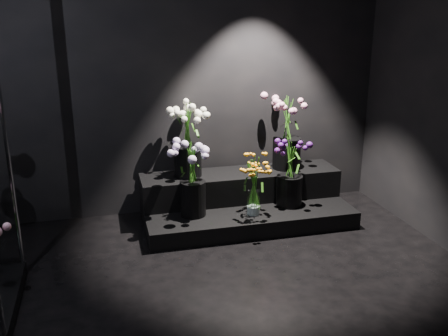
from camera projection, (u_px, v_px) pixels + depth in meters
name	position (u px, v px, depth m)	size (l,w,h in m)	color
floor	(236.00, 320.00, 3.29)	(4.00, 4.00, 0.00)	black
wall_back	(180.00, 70.00, 4.71)	(4.00, 4.00, 0.00)	black
display_riser	(244.00, 200.00, 4.84)	(1.94, 0.86, 0.43)	black
bouquet_orange_bells	(254.00, 185.00, 4.47)	(0.27, 0.27, 0.55)	white
bouquet_lilac	(192.00, 174.00, 4.43)	(0.38, 0.38, 0.67)	black
bouquet_purple	(290.00, 170.00, 4.67)	(0.36, 0.36, 0.65)	black
bouquet_cream_roses	(187.00, 136.00, 4.65)	(0.41, 0.41, 0.69)	black
bouquet_pink_roses	(288.00, 128.00, 4.88)	(0.43, 0.43, 0.72)	black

